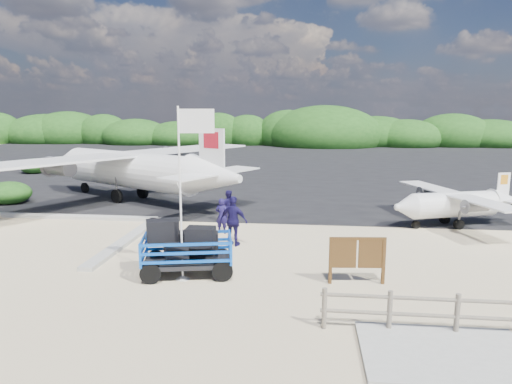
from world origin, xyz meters
The scene contains 14 objects.
ground centered at (0.00, 0.00, 0.00)m, with size 160.00×160.00×0.00m, color beige.
asphalt_apron centered at (0.00, 30.00, 0.00)m, with size 90.00×50.00×0.04m, color #B2B2B2, non-canonical shape.
lagoon centered at (-9.00, 1.50, 0.00)m, with size 9.00×7.00×0.40m, color #B2B2B2, non-canonical shape.
walkway_pad centered at (5.50, -6.00, 0.00)m, with size 3.50×2.50×0.10m, color #B2B2B2, non-canonical shape.
vegetation_band centered at (0.00, 55.00, 0.00)m, with size 124.00×8.00×4.40m, color #B2B2B2, non-canonical shape.
fence centered at (6.00, -5.00, 0.00)m, with size 6.40×2.00×1.10m, color #B2B2B2, non-canonical shape.
baggage_cart centered at (-1.13, -1.90, 0.00)m, with size 2.99×1.71×1.49m, color blue, non-canonical shape.
flagpole centered at (-1.20, -2.25, 0.00)m, with size 1.05×0.44×5.23m, color white, non-canonical shape.
signboard centered at (4.05, -2.02, 0.00)m, with size 1.78×0.17×1.46m, color #513517, non-canonical shape.
crew_a centered at (-1.02, 3.17, 0.75)m, with size 0.55×0.36×1.50m, color #181246.
crew_b centered at (-1.09, 5.11, 0.76)m, with size 0.74×0.57×1.51m, color #181246.
crew_c centered at (-0.22, 1.43, 0.96)m, with size 1.13×0.47×1.93m, color #181246.
aircraft_large centered at (14.26, 19.13, 0.00)m, with size 18.10×18.10×5.43m, color #B2B2B2, non-canonical shape.
aircraft_small centered at (-12.30, 30.26, 0.00)m, with size 6.24×6.24×2.25m, color #B2B2B2, non-canonical shape.
Camera 1 is at (2.56, -15.21, 5.07)m, focal length 32.00 mm.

